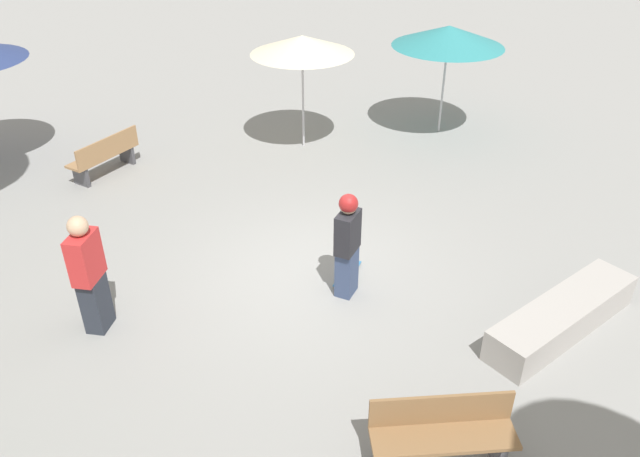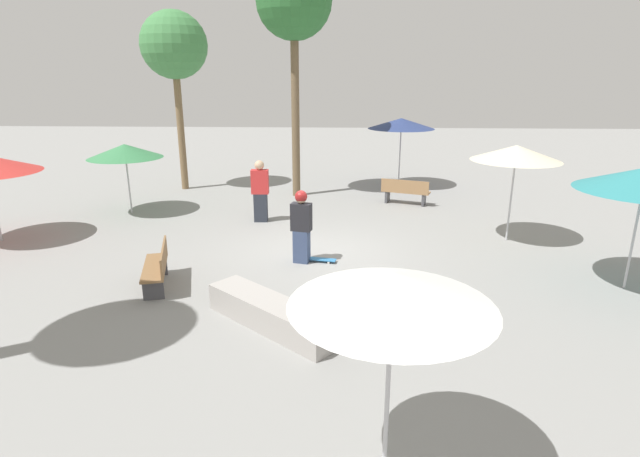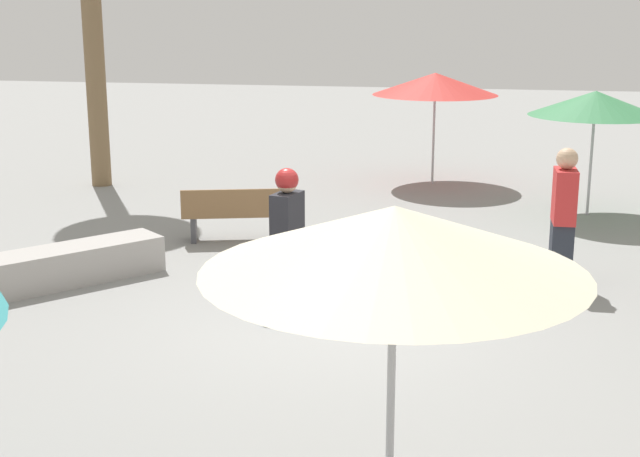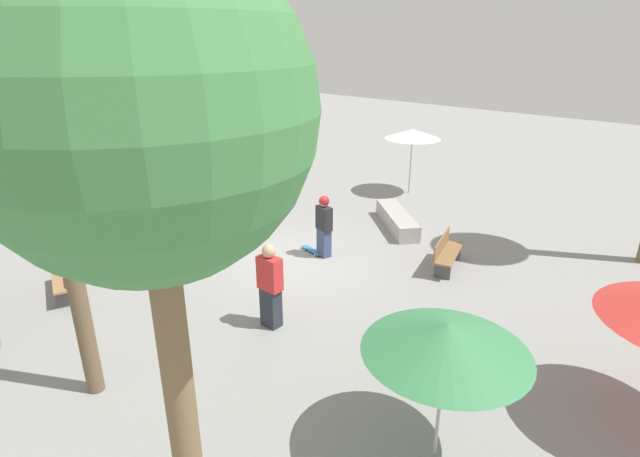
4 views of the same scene
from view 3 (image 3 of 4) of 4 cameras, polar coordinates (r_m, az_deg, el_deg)
The scene contains 9 objects.
ground_plane at distance 10.60m, azimuth 0.77°, elevation -5.72°, with size 60.00×60.00×0.00m, color gray.
skater_main at distance 10.76m, azimuth -2.10°, elevation -0.26°, with size 0.50×0.35×1.72m.
skateboard at distance 10.62m, azimuth -2.31°, elevation -5.35°, with size 0.82×0.35×0.07m.
concrete_ledge at distance 12.25m, azimuth -16.21°, elevation -2.33°, with size 2.50×2.26×0.49m.
bench_far at distance 13.92m, azimuth -5.56°, elevation 0.91°, with size 0.86×1.66×0.85m.
shade_umbrella_red at distance 18.31m, azimuth 7.39°, elevation 9.17°, with size 2.54×2.54×2.27m.
shade_umbrella_cream at distance 5.05m, azimuth 4.77°, elevation -0.74°, with size 2.24×2.24×2.51m.
shade_umbrella_green at distance 16.06m, azimuth 17.21°, elevation 7.66°, with size 2.26×2.26×2.17m.
bystander_watching at distance 11.97m, azimuth 15.30°, elevation 0.67°, with size 0.51×0.29×1.83m.
Camera 3 is at (-9.81, -1.75, 3.61)m, focal length 50.00 mm.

